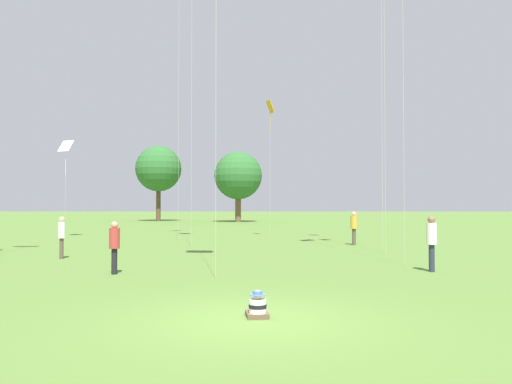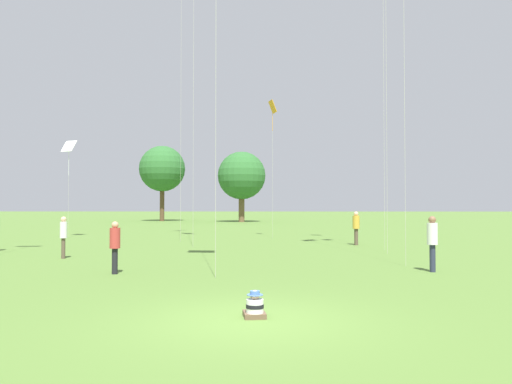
{
  "view_description": "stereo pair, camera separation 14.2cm",
  "coord_description": "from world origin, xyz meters",
  "px_view_note": "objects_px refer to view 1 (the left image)",
  "views": [
    {
      "loc": [
        0.15,
        -9.5,
        2.2
      ],
      "look_at": [
        0.03,
        5.94,
        2.59
      ],
      "focal_mm": 35.0,
      "sensor_mm": 36.0,
      "label": 1
    },
    {
      "loc": [
        0.3,
        -9.49,
        2.2
      ],
      "look_at": [
        0.03,
        5.94,
        2.59
      ],
      "focal_mm": 35.0,
      "sensor_mm": 36.0,
      "label": 2
    }
  ],
  "objects_px": {
    "seated_toddler": "(257,307)",
    "person_standing_7": "(62,233)",
    "person_standing_1": "(114,243)",
    "person_standing_0": "(432,238)",
    "distant_tree_0": "(238,176)",
    "kite_8": "(66,148)",
    "distant_tree_1": "(159,169)",
    "kite_5": "(270,111)",
    "person_standing_2": "(354,225)"
  },
  "relations": [
    {
      "from": "seated_toddler",
      "to": "person_standing_7",
      "type": "distance_m",
      "value": 13.2
    },
    {
      "from": "seated_toddler",
      "to": "person_standing_1",
      "type": "height_order",
      "value": "person_standing_1"
    },
    {
      "from": "person_standing_0",
      "to": "person_standing_1",
      "type": "bearing_deg",
      "value": 120.22
    },
    {
      "from": "person_standing_1",
      "to": "distant_tree_0",
      "type": "height_order",
      "value": "distant_tree_0"
    },
    {
      "from": "person_standing_1",
      "to": "kite_8",
      "type": "xyz_separation_m",
      "value": [
        -8.31,
        17.17,
        4.94
      ]
    },
    {
      "from": "person_standing_0",
      "to": "person_standing_1",
      "type": "distance_m",
      "value": 10.25
    },
    {
      "from": "distant_tree_1",
      "to": "kite_5",
      "type": "bearing_deg",
      "value": -66.98
    },
    {
      "from": "seated_toddler",
      "to": "person_standing_0",
      "type": "bearing_deg",
      "value": 41.98
    },
    {
      "from": "seated_toddler",
      "to": "person_standing_1",
      "type": "bearing_deg",
      "value": 119.6
    },
    {
      "from": "distant_tree_0",
      "to": "distant_tree_1",
      "type": "distance_m",
      "value": 11.28
    },
    {
      "from": "person_standing_0",
      "to": "person_standing_7",
      "type": "height_order",
      "value": "person_standing_0"
    },
    {
      "from": "distant_tree_1",
      "to": "person_standing_2",
      "type": "bearing_deg",
      "value": -64.47
    },
    {
      "from": "person_standing_1",
      "to": "person_standing_7",
      "type": "bearing_deg",
      "value": 5.55
    },
    {
      "from": "kite_8",
      "to": "distant_tree_1",
      "type": "relative_size",
      "value": 0.65
    },
    {
      "from": "seated_toddler",
      "to": "kite_8",
      "type": "distance_m",
      "value": 27.11
    },
    {
      "from": "person_standing_1",
      "to": "distant_tree_0",
      "type": "relative_size",
      "value": 0.19
    },
    {
      "from": "distant_tree_0",
      "to": "distant_tree_1",
      "type": "relative_size",
      "value": 0.89
    },
    {
      "from": "kite_5",
      "to": "kite_8",
      "type": "distance_m",
      "value": 13.8
    },
    {
      "from": "distant_tree_1",
      "to": "person_standing_0",
      "type": "bearing_deg",
      "value": -68.96
    },
    {
      "from": "person_standing_1",
      "to": "kite_5",
      "type": "bearing_deg",
      "value": -49.46
    },
    {
      "from": "person_standing_0",
      "to": "person_standing_1",
      "type": "height_order",
      "value": "person_standing_0"
    },
    {
      "from": "person_standing_0",
      "to": "distant_tree_0",
      "type": "xyz_separation_m",
      "value": [
        -8.39,
        46.61,
        4.75
      ]
    },
    {
      "from": "person_standing_2",
      "to": "kite_5",
      "type": "xyz_separation_m",
      "value": [
        -4.44,
        5.61,
        7.29
      ]
    },
    {
      "from": "kite_5",
      "to": "seated_toddler",
      "type": "bearing_deg",
      "value": -152.72
    },
    {
      "from": "seated_toddler",
      "to": "person_standing_0",
      "type": "relative_size",
      "value": 0.31
    },
    {
      "from": "person_standing_2",
      "to": "kite_8",
      "type": "distance_m",
      "value": 19.53
    },
    {
      "from": "person_standing_0",
      "to": "person_standing_7",
      "type": "distance_m",
      "value": 14.2
    },
    {
      "from": "seated_toddler",
      "to": "distant_tree_1",
      "type": "height_order",
      "value": "distant_tree_1"
    },
    {
      "from": "person_standing_1",
      "to": "person_standing_2",
      "type": "bearing_deg",
      "value": -72.63
    },
    {
      "from": "person_standing_7",
      "to": "kite_5",
      "type": "distance_m",
      "value": 16.98
    },
    {
      "from": "seated_toddler",
      "to": "kite_5",
      "type": "xyz_separation_m",
      "value": [
        0.72,
        23.05,
        8.17
      ]
    },
    {
      "from": "kite_5",
      "to": "distant_tree_0",
      "type": "bearing_deg",
      "value": 35.57
    },
    {
      "from": "person_standing_1",
      "to": "person_standing_7",
      "type": "height_order",
      "value": "person_standing_7"
    },
    {
      "from": "seated_toddler",
      "to": "distant_tree_1",
      "type": "distance_m",
      "value": 58.45
    },
    {
      "from": "kite_8",
      "to": "person_standing_1",
      "type": "bearing_deg",
      "value": 3.3
    },
    {
      "from": "seated_toddler",
      "to": "distant_tree_0",
      "type": "relative_size",
      "value": 0.06
    },
    {
      "from": "person_standing_7",
      "to": "kite_8",
      "type": "height_order",
      "value": "kite_8"
    },
    {
      "from": "kite_5",
      "to": "person_standing_7",
      "type": "bearing_deg",
      "value": 174.35
    },
    {
      "from": "person_standing_0",
      "to": "person_standing_2",
      "type": "relative_size",
      "value": 1.0
    },
    {
      "from": "person_standing_0",
      "to": "distant_tree_1",
      "type": "height_order",
      "value": "distant_tree_1"
    },
    {
      "from": "person_standing_0",
      "to": "kite_5",
      "type": "distance_m",
      "value": 18.6
    },
    {
      "from": "seated_toddler",
      "to": "kite_5",
      "type": "distance_m",
      "value": 24.46
    },
    {
      "from": "distant_tree_0",
      "to": "distant_tree_1",
      "type": "height_order",
      "value": "distant_tree_1"
    },
    {
      "from": "person_standing_2",
      "to": "kite_5",
      "type": "distance_m",
      "value": 10.21
    },
    {
      "from": "kite_5",
      "to": "distant_tree_1",
      "type": "bearing_deg",
      "value": 52.1
    },
    {
      "from": "person_standing_0",
      "to": "person_standing_7",
      "type": "xyz_separation_m",
      "value": [
        -13.69,
        3.79,
        -0.05
      ]
    },
    {
      "from": "seated_toddler",
      "to": "kite_8",
      "type": "xyz_separation_m",
      "value": [
        -12.86,
        23.17,
        5.73
      ]
    },
    {
      "from": "person_standing_0",
      "to": "kite_8",
      "type": "height_order",
      "value": "kite_8"
    },
    {
      "from": "seated_toddler",
      "to": "person_standing_1",
      "type": "relative_size",
      "value": 0.34
    },
    {
      "from": "distant_tree_1",
      "to": "person_standing_1",
      "type": "bearing_deg",
      "value": -79.97
    }
  ]
}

